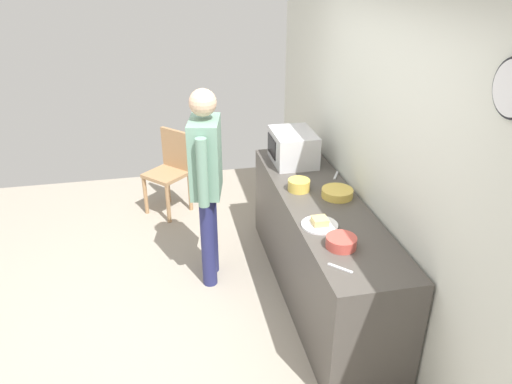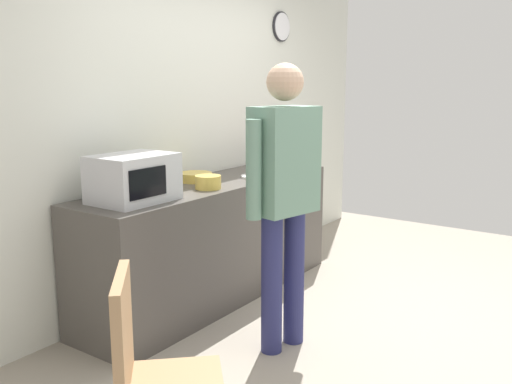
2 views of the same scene
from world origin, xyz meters
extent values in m
plane|color=#9E9384|center=(0.00, 0.00, 0.00)|extent=(6.00, 6.00, 0.00)
cube|color=silver|center=(0.00, 1.60, 1.30)|extent=(5.40, 0.10, 2.60)
cube|color=#4C4742|center=(-0.20, 1.22, 0.45)|extent=(2.38, 0.62, 0.91)
cube|color=silver|center=(-1.02, 1.19, 1.06)|extent=(0.50, 0.38, 0.30)
cube|color=black|center=(-1.08, 1.00, 1.06)|extent=(0.30, 0.01, 0.18)
cylinder|color=white|center=(0.18, 1.07, 0.92)|extent=(0.27, 0.27, 0.01)
cube|color=tan|center=(0.18, 1.07, 0.95)|extent=(0.11, 0.11, 0.05)
cylinder|color=gold|center=(-0.24, 1.36, 0.94)|extent=(0.26, 0.26, 0.07)
cylinder|color=#C64C42|center=(0.48, 1.12, 0.95)|extent=(0.21, 0.21, 0.08)
cylinder|color=gold|center=(-0.42, 1.08, 0.96)|extent=(0.19, 0.19, 0.10)
cube|color=silver|center=(0.72, 1.03, 0.91)|extent=(0.14, 0.13, 0.01)
cube|color=silver|center=(-0.64, 1.49, 0.91)|extent=(0.16, 0.10, 0.01)
cylinder|color=navy|center=(-0.51, 0.31, 0.44)|extent=(0.13, 0.13, 0.88)
cylinder|color=navy|center=(-0.70, 0.35, 0.44)|extent=(0.13, 0.13, 0.88)
cube|color=gray|center=(-0.61, 0.33, 1.19)|extent=(0.44, 0.32, 0.64)
cylinder|color=gray|center=(-0.36, 0.28, 1.16)|extent=(0.09, 0.09, 0.57)
cylinder|color=gray|center=(-0.85, 0.38, 1.16)|extent=(0.09, 0.09, 0.57)
sphere|color=#D1A889|center=(-0.61, 0.33, 1.65)|extent=(0.22, 0.22, 0.22)
cylinder|color=#A87F56|center=(-1.96, -0.25, 0.23)|extent=(0.04, 0.04, 0.45)
cylinder|color=#A87F56|center=(-1.70, -0.01, 0.23)|extent=(0.04, 0.04, 0.45)
cylinder|color=#A87F56|center=(-2.20, 0.01, 0.23)|extent=(0.04, 0.04, 0.45)
cylinder|color=#A87F56|center=(-1.94, 0.25, 0.23)|extent=(0.04, 0.04, 0.45)
cube|color=#A87F56|center=(-1.95, 0.00, 0.47)|extent=(0.57, 0.57, 0.04)
cube|color=#A87F56|center=(-2.07, 0.13, 0.71)|extent=(0.32, 0.30, 0.45)
camera|label=1|loc=(3.09, 0.00, 2.71)|focal=34.06mm
camera|label=2|loc=(-3.41, -1.42, 1.65)|focal=39.15mm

